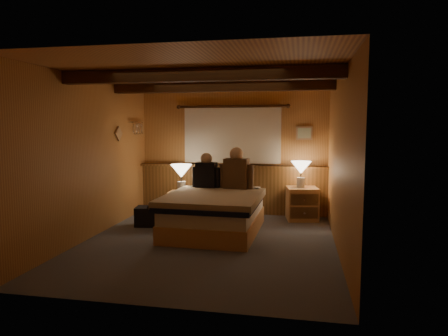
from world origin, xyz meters
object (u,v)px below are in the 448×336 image
(nightstand_right, at_px, (302,204))
(nightstand_left, at_px, (181,205))
(bed, at_px, (215,212))
(person_right, at_px, (236,171))
(lamp_right, at_px, (301,169))
(lamp_left, at_px, (181,173))
(duffel_bag, at_px, (152,216))
(person_left, at_px, (206,173))

(nightstand_right, bearing_deg, nightstand_left, 178.62)
(bed, height_order, person_right, person_right)
(nightstand_left, bearing_deg, lamp_right, 4.88)
(bed, bearing_deg, lamp_left, 136.13)
(lamp_left, bearing_deg, nightstand_left, 111.09)
(nightstand_right, distance_m, duffel_bag, 2.66)
(nightstand_right, height_order, person_left, person_left)
(lamp_right, bearing_deg, person_right, -153.29)
(nightstand_right, xyz_separation_m, lamp_left, (-2.15, -0.33, 0.55))
(lamp_left, bearing_deg, lamp_right, 8.80)
(nightstand_right, height_order, duffel_bag, nightstand_right)
(nightstand_left, distance_m, nightstand_right, 2.18)
(nightstand_left, relative_size, person_right, 0.68)
(person_right, height_order, duffel_bag, person_right)
(lamp_left, bearing_deg, person_left, -20.66)
(person_right, xyz_separation_m, duffel_bag, (-1.39, -0.36, -0.75))
(nightstand_left, distance_m, lamp_left, 0.60)
(bed, xyz_separation_m, lamp_left, (-0.79, 0.81, 0.52))
(nightstand_left, xyz_separation_m, duffel_bag, (-0.34, -0.61, -0.08))
(lamp_left, xyz_separation_m, lamp_right, (2.12, 0.33, 0.07))
(lamp_left, height_order, person_left, person_left)
(person_right, distance_m, duffel_bag, 1.62)
(lamp_right, xyz_separation_m, person_right, (-1.08, -0.54, -0.00))
(nightstand_right, height_order, person_right, person_right)
(bed, xyz_separation_m, nightstand_right, (1.36, 1.15, -0.03))
(nightstand_right, xyz_separation_m, person_left, (-1.64, -0.53, 0.58))
(nightstand_right, bearing_deg, bed, -149.19)
(bed, xyz_separation_m, nightstand_left, (-0.80, 0.85, -0.08))
(bed, distance_m, nightstand_right, 1.78)
(lamp_left, relative_size, person_left, 0.80)
(person_left, bearing_deg, person_right, 2.00)
(nightstand_left, relative_size, lamp_left, 0.99)
(lamp_right, bearing_deg, nightstand_left, -172.21)
(nightstand_left, bearing_deg, person_right, -16.26)
(lamp_right, bearing_deg, bed, -139.45)
(nightstand_right, distance_m, person_left, 1.81)
(lamp_right, height_order, duffel_bag, lamp_right)
(nightstand_right, distance_m, lamp_left, 2.24)
(lamp_left, distance_m, duffel_bag, 0.95)
(nightstand_left, relative_size, nightstand_right, 0.82)
(person_left, distance_m, duffel_bag, 1.17)
(nightstand_left, bearing_deg, nightstand_right, 4.95)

